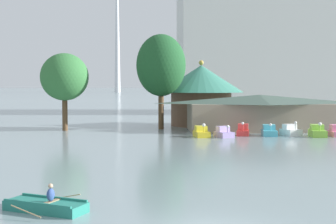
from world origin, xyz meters
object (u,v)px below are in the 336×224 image
rowboat_with_rower (46,206)px  shoreline_tree_tall_left (64,77)px  pedal_boat_lavender (224,133)px  background_building_block (267,49)px  distant_broadcast_tower (117,0)px  pedal_boat_lime (317,132)px  pedal_boat_cyan (269,131)px  pedal_boat_white (291,131)px  boathouse (259,112)px  pedal_boat_red (243,131)px  shoreline_tree_mid (161,66)px  green_roof_pavilion (201,90)px  pedal_boat_yellow (201,132)px

rowboat_with_rower → shoreline_tree_tall_left: bearing=-55.9°
pedal_boat_lavender → background_building_block: (17.21, 48.95, 13.00)m
distant_broadcast_tower → pedal_boat_lime: bearing=-83.0°
rowboat_with_rower → shoreline_tree_tall_left: shoreline_tree_tall_left is taller
distant_broadcast_tower → background_building_block: bearing=-80.4°
shoreline_tree_tall_left → distant_broadcast_tower: (-10.79, 318.06, 64.34)m
pedal_boat_cyan → pedal_boat_white: pedal_boat_white is taller
pedal_boat_lavender → boathouse: 9.67m
background_building_block → distant_broadcast_tower: distant_broadcast_tower is taller
pedal_boat_red → pedal_boat_lime: bearing=91.6°
pedal_boat_white → pedal_boat_red: bearing=-111.3°
pedal_boat_cyan → rowboat_with_rower: bearing=-22.0°
pedal_boat_cyan → shoreline_tree_tall_left: bearing=-98.8°
pedal_boat_lime → shoreline_tree_mid: (-17.20, 10.10, 7.77)m
pedal_boat_cyan → green_roof_pavilion: bearing=-148.6°
pedal_boat_yellow → pedal_boat_red: 5.12m
pedal_boat_yellow → boathouse: 10.95m
boathouse → shoreline_tree_mid: (-12.35, 2.55, 5.95)m
shoreline_tree_mid → distant_broadcast_tower: bearing=94.2°
rowboat_with_rower → pedal_boat_white: (21.27, 32.42, 0.27)m
rowboat_with_rower → pedal_boat_red: size_ratio=1.60×
background_building_block → distant_broadcast_tower: size_ratio=0.22×
pedal_boat_lavender → green_roof_pavilion: 16.16m
pedal_boat_red → boathouse: boathouse is taller
rowboat_with_rower → pedal_boat_lavender: (13.33, 31.09, 0.22)m
pedal_boat_white → green_roof_pavilion: bearing=-165.1°
pedal_boat_yellow → pedal_boat_lavender: (2.42, -0.49, -0.00)m
green_roof_pavilion → distant_broadcast_tower: distant_broadcast_tower is taller
pedal_boat_lavender → pedal_boat_red: (2.53, 1.78, 0.04)m
pedal_boat_lavender → green_roof_pavilion: (-0.72, 15.49, 4.53)m
shoreline_tree_tall_left → green_roof_pavilion: bearing=20.9°
pedal_boat_cyan → green_roof_pavilion: (-6.15, 14.28, 4.51)m
pedal_boat_red → pedal_boat_cyan: size_ratio=0.86×
boathouse → background_building_block: background_building_block is taller
pedal_boat_yellow → pedal_boat_cyan: bearing=90.3°
pedal_boat_lavender → rowboat_with_rower: bearing=-42.3°
shoreline_tree_tall_left → background_building_block: background_building_block is taller
pedal_boat_lime → shoreline_tree_tall_left: size_ratio=0.29×
pedal_boat_red → boathouse: 6.85m
pedal_boat_lavender → pedal_boat_lime: pedal_boat_lime is taller
background_building_block → distant_broadcast_tower: 287.45m
pedal_boat_lime → boathouse: 9.16m
shoreline_tree_mid → distant_broadcast_tower: 323.53m
pedal_boat_lavender → green_roof_pavilion: green_roof_pavilion is taller
pedal_boat_red → green_roof_pavilion: bearing=-152.6°
boathouse → shoreline_tree_tall_left: 25.00m
pedal_boat_red → background_building_block: 51.07m
shoreline_tree_tall_left → pedal_boat_lime: bearing=-16.3°
shoreline_tree_tall_left → pedal_boat_cyan: bearing=-16.9°
green_roof_pavilion → shoreline_tree_tall_left: shoreline_tree_tall_left is taller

